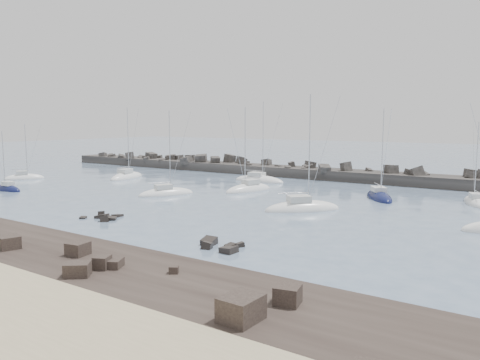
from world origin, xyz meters
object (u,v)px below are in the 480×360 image
sailboat_3 (166,194)px  sailboat_6 (302,209)px  sailboat_2 (7,190)px  sailboat_7 (379,198)px  sailboat_0 (24,178)px  sailboat_8 (475,203)px  sailboat_5 (249,190)px  sailboat_4 (259,181)px  sailboat_1 (127,177)px

sailboat_3 → sailboat_6: sailboat_6 is taller
sailboat_2 → sailboat_7: 55.47m
sailboat_0 → sailboat_2: (11.22, -9.63, -0.00)m
sailboat_2 → sailboat_3: sailboat_3 is taller
sailboat_6 → sailboat_8: 23.31m
sailboat_5 → sailboat_6: size_ratio=0.93×
sailboat_8 → sailboat_2: bearing=-156.0°
sailboat_0 → sailboat_5: 43.57m
sailboat_4 → sailboat_5: sailboat_4 is taller
sailboat_4 → sailboat_7: bearing=-15.2°
sailboat_0 → sailboat_3: 34.47m
sailboat_1 → sailboat_0: bearing=-141.9°
sailboat_8 → sailboat_3: bearing=-156.2°
sailboat_2 → sailboat_5: 37.10m
sailboat_4 → sailboat_7: (23.37, -6.35, 0.00)m
sailboat_1 → sailboat_8: sailboat_1 is taller
sailboat_4 → sailboat_8: bearing=-5.8°
sailboat_2 → sailboat_8: sailboat_8 is taller
sailboat_7 → sailboat_3: bearing=-152.2°
sailboat_3 → sailboat_1: bearing=151.7°
sailboat_2 → sailboat_3: (23.24, 10.44, -0.00)m
sailboat_0 → sailboat_7: 62.78m
sailboat_7 → sailboat_6: bearing=-109.8°
sailboat_6 → sailboat_8: size_ratio=1.30×
sailboat_6 → sailboat_7: 14.54m
sailboat_6 → sailboat_7: (4.92, 13.68, -0.01)m
sailboat_6 → sailboat_8: sailboat_6 is taller
sailboat_5 → sailboat_8: sailboat_5 is taller
sailboat_0 → sailboat_1: size_ratio=0.78×
sailboat_4 → sailboat_2: bearing=-130.6°
sailboat_1 → sailboat_5: 27.60m
sailboat_2 → sailboat_5: bearing=33.3°
sailboat_8 → sailboat_4: bearing=174.2°
sailboat_7 → sailboat_8: (11.55, 2.81, -0.00)m
sailboat_3 → sailboat_4: sailboat_4 is taller
sailboat_5 → sailboat_4: bearing=113.7°
sailboat_0 → sailboat_1: 18.59m
sailboat_0 → sailboat_2: 14.79m
sailboat_4 → sailboat_6: 27.24m
sailboat_0 → sailboat_5: bearing=14.3°
sailboat_1 → sailboat_6: sailboat_6 is taller
sailboat_8 → sailboat_6: bearing=-135.0°
sailboat_8 → sailboat_0: bearing=-166.3°
sailboat_6 → sailboat_8: bearing=45.0°
sailboat_0 → sailboat_5: sailboat_5 is taller
sailboat_4 → sailboat_1: bearing=-157.1°
sailboat_4 → sailboat_5: (4.58, -10.42, 0.02)m
sailboat_0 → sailboat_7: bearing=13.7°
sailboat_3 → sailboat_7: bearing=27.8°
sailboat_0 → sailboat_8: 74.67m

